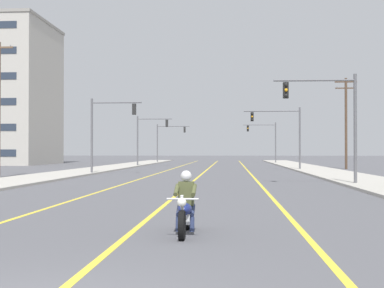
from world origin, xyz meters
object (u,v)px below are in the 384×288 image
at_px(traffic_signal_mid_right, 283,128).
at_px(utility_pole_right_far, 346,120).
at_px(motorcycle_with_rider, 185,209).
at_px(traffic_signal_mid_left, 147,133).
at_px(traffic_signal_near_right, 332,112).
at_px(traffic_signal_far_left, 167,137).
at_px(traffic_signal_near_left, 106,125).
at_px(traffic_signal_far_right, 266,136).

height_order(traffic_signal_mid_right, utility_pole_right_far, utility_pole_right_far).
xyz_separation_m(motorcycle_with_rider, traffic_signal_mid_left, (-9.16, 52.94, 3.48)).
distance_m(traffic_signal_near_right, traffic_signal_far_left, 57.42).
relative_size(traffic_signal_mid_right, utility_pole_right_far, 0.65).
distance_m(traffic_signal_near_left, utility_pole_right_far, 26.01).
distance_m(traffic_signal_mid_left, traffic_signal_far_right, 22.40).
bearing_deg(motorcycle_with_rider, traffic_signal_mid_right, 81.26).
relative_size(motorcycle_with_rider, traffic_signal_far_right, 0.35).
height_order(motorcycle_with_rider, traffic_signal_near_right, traffic_signal_near_right).
xyz_separation_m(traffic_signal_mid_left, traffic_signal_far_right, (15.65, 16.03, 0.04)).
relative_size(traffic_signal_far_right, traffic_signal_far_left, 1.00).
relative_size(motorcycle_with_rider, utility_pole_right_far, 0.23).
bearing_deg(traffic_signal_mid_right, traffic_signal_near_right, -89.02).
height_order(traffic_signal_mid_left, traffic_signal_far_left, same).
relative_size(traffic_signal_mid_right, traffic_signal_mid_left, 1.00).
relative_size(traffic_signal_near_right, utility_pole_right_far, 0.65).
bearing_deg(traffic_signal_near_left, utility_pole_right_far, 31.42).
height_order(traffic_signal_mid_right, traffic_signal_far_right, same).
bearing_deg(motorcycle_with_rider, traffic_signal_near_right, 69.47).
relative_size(traffic_signal_mid_right, traffic_signal_far_right, 1.00).
height_order(traffic_signal_far_left, utility_pole_right_far, utility_pole_right_far).
relative_size(traffic_signal_near_left, traffic_signal_far_right, 1.00).
bearing_deg(traffic_signal_mid_left, traffic_signal_far_right, 45.70).
relative_size(traffic_signal_near_right, traffic_signal_far_left, 1.00).
distance_m(motorcycle_with_rider, traffic_signal_far_right, 69.36).
distance_m(traffic_signal_near_left, traffic_signal_mid_right, 18.49).
height_order(traffic_signal_near_right, traffic_signal_far_left, same).
distance_m(traffic_signal_near_left, traffic_signal_far_right, 41.40).
height_order(traffic_signal_mid_right, traffic_signal_far_left, same).
bearing_deg(traffic_signal_mid_left, traffic_signal_near_left, -89.82).
distance_m(traffic_signal_near_right, traffic_signal_near_left, 20.29).
height_order(motorcycle_with_rider, traffic_signal_mid_right, traffic_signal_mid_right).
bearing_deg(traffic_signal_far_right, traffic_signal_mid_right, -90.43).
distance_m(traffic_signal_near_right, traffic_signal_mid_left, 38.51).
bearing_deg(utility_pole_right_far, traffic_signal_near_left, -148.58).
bearing_deg(motorcycle_with_rider, traffic_signal_near_left, 106.53).
height_order(traffic_signal_mid_left, traffic_signal_far_right, same).
bearing_deg(utility_pole_right_far, motorcycle_with_rider, -106.52).
distance_m(traffic_signal_mid_left, traffic_signal_far_left, 20.09).
bearing_deg(traffic_signal_mid_right, traffic_signal_mid_left, 142.01).
distance_m(traffic_signal_mid_right, traffic_signal_far_left, 35.66).
height_order(traffic_signal_near_right, utility_pole_right_far, utility_pole_right_far).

